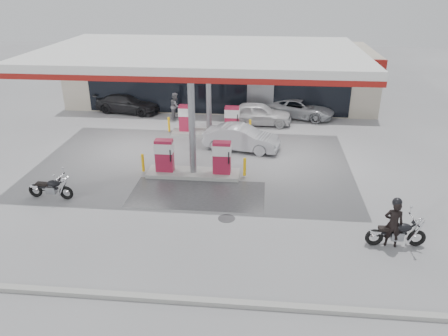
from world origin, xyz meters
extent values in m
plane|color=gray|center=(0.00, 0.00, 0.00)|extent=(90.00, 90.00, 0.00)
cube|color=#4C4C4F|center=(0.50, 0.00, 0.00)|extent=(6.00, 3.00, 0.00)
cylinder|color=#38383A|center=(2.00, -2.00, 0.00)|extent=(0.70, 0.70, 0.01)
cube|color=gray|center=(0.00, -7.00, 0.07)|extent=(28.00, 0.25, 0.15)
cube|color=beige|center=(0.00, 16.00, 2.00)|extent=(22.00, 8.00, 4.00)
cube|color=black|center=(0.00, 11.97, 1.40)|extent=(18.00, 0.10, 2.60)
cube|color=maroon|center=(0.00, 11.90, 3.50)|extent=(22.00, 0.25, 1.00)
cube|color=navy|center=(7.00, 11.85, 3.50)|extent=(3.50, 0.12, 0.80)
cube|color=gray|center=(3.00, 11.93, 1.10)|extent=(1.80, 0.14, 2.20)
cube|color=silver|center=(0.00, 5.00, 5.30)|extent=(16.00, 10.00, 0.60)
cube|color=maroon|center=(0.00, 0.05, 5.12)|extent=(16.00, 0.12, 0.24)
cube|color=maroon|center=(0.00, 9.95, 5.12)|extent=(16.00, 0.12, 0.24)
cylinder|color=gray|center=(0.00, 2.00, 2.59)|extent=(0.32, 0.32, 5.00)
cylinder|color=gray|center=(0.00, 8.00, 2.59)|extent=(0.32, 0.32, 5.00)
cube|color=#9E9E99|center=(0.00, 2.00, 0.09)|extent=(4.50, 1.30, 0.18)
cube|color=maroon|center=(-1.40, 2.00, 0.98)|extent=(0.85, 0.48, 1.60)
cube|color=maroon|center=(1.40, 2.00, 0.98)|extent=(0.85, 0.48, 1.60)
cube|color=silver|center=(-1.40, 2.00, 1.38)|extent=(0.88, 0.52, 0.50)
cube|color=silver|center=(1.40, 2.00, 1.38)|extent=(0.88, 0.52, 0.50)
cylinder|color=yellow|center=(-2.50, 2.00, 0.54)|extent=(0.14, 0.14, 0.90)
cylinder|color=yellow|center=(2.50, 2.00, 0.54)|extent=(0.14, 0.14, 0.90)
cube|color=#9E9E99|center=(0.00, 8.00, 0.09)|extent=(4.50, 1.30, 0.18)
cube|color=maroon|center=(-1.40, 8.00, 0.98)|extent=(0.85, 0.48, 1.60)
cube|color=maroon|center=(1.40, 8.00, 0.98)|extent=(0.85, 0.48, 1.60)
cube|color=silver|center=(-1.40, 8.00, 1.38)|extent=(0.88, 0.52, 0.50)
cube|color=silver|center=(1.40, 8.00, 1.38)|extent=(0.88, 0.52, 0.50)
cylinder|color=yellow|center=(-2.50, 8.00, 0.54)|extent=(0.14, 0.14, 0.90)
cylinder|color=yellow|center=(2.50, 8.00, 0.54)|extent=(0.14, 0.14, 0.90)
torus|color=black|center=(8.99, -3.25, 0.33)|extent=(0.67, 0.20, 0.66)
torus|color=black|center=(7.48, -3.35, 0.33)|extent=(0.67, 0.20, 0.66)
cube|color=gray|center=(8.28, -3.30, 0.42)|extent=(0.45, 0.29, 0.33)
cube|color=black|center=(8.11, -3.31, 0.53)|extent=(0.99, 0.17, 0.09)
ellipsoid|color=black|center=(8.44, -3.29, 0.77)|extent=(0.64, 0.39, 0.31)
cube|color=black|center=(7.89, -3.32, 0.70)|extent=(0.62, 0.30, 0.11)
cylinder|color=silver|center=(8.77, -3.26, 1.10)|extent=(0.09, 0.83, 0.04)
sphere|color=silver|center=(8.90, -3.26, 0.96)|extent=(0.20, 0.20, 0.20)
cylinder|color=silver|center=(7.72, -3.18, 0.31)|extent=(0.99, 0.15, 0.09)
imported|color=black|center=(8.07, -3.31, 0.91)|extent=(0.72, 0.53, 1.82)
torus|color=black|center=(-5.09, -1.04, 0.31)|extent=(0.63, 0.18, 0.63)
torus|color=black|center=(-6.53, -0.96, 0.31)|extent=(0.63, 0.18, 0.63)
cube|color=gray|center=(-5.77, -1.00, 0.40)|extent=(0.43, 0.27, 0.31)
cube|color=black|center=(-5.93, -0.99, 0.50)|extent=(0.95, 0.16, 0.08)
ellipsoid|color=black|center=(-5.62, -1.01, 0.73)|extent=(0.60, 0.37, 0.29)
cube|color=black|center=(-6.14, -0.98, 0.67)|extent=(0.59, 0.28, 0.10)
cylinder|color=silver|center=(-5.30, -1.03, 1.05)|extent=(0.08, 0.80, 0.04)
sphere|color=silver|center=(-5.18, -1.04, 0.92)|extent=(0.19, 0.19, 0.19)
cylinder|color=silver|center=(-6.29, -0.83, 0.29)|extent=(0.94, 0.13, 0.08)
imported|color=silver|center=(2.95, 10.20, 0.72)|extent=(4.26, 1.75, 1.45)
imported|color=slate|center=(-2.63, 10.80, 0.90)|extent=(0.73, 0.91, 1.80)
imported|color=#B2B4BB|center=(2.12, 5.60, 0.69)|extent=(4.39, 2.24, 1.38)
imported|color=black|center=(-6.31, 12.00, 0.66)|extent=(4.84, 2.68, 1.33)
imported|color=#AAADB2|center=(5.72, 12.00, 0.64)|extent=(5.04, 3.43, 1.28)
camera|label=1|loc=(3.39, -17.16, 9.03)|focal=35.00mm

